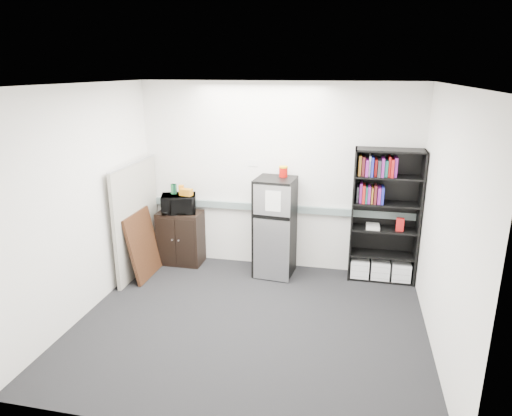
# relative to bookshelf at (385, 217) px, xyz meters

# --- Properties ---
(floor) EXTENTS (4.00, 4.00, 0.00)m
(floor) POSITION_rel_bookshelf_xyz_m (-1.53, -1.57, -0.91)
(floor) COLOR black
(floor) RESTS_ON ground
(wall_back) EXTENTS (4.00, 0.02, 2.70)m
(wall_back) POSITION_rel_bookshelf_xyz_m (-1.53, 0.18, 0.44)
(wall_back) COLOR white
(wall_back) RESTS_ON floor
(wall_right) EXTENTS (0.02, 3.50, 2.70)m
(wall_right) POSITION_rel_bookshelf_xyz_m (0.47, -1.57, 0.44)
(wall_right) COLOR white
(wall_right) RESTS_ON floor
(wall_left) EXTENTS (0.02, 3.50, 2.70)m
(wall_left) POSITION_rel_bookshelf_xyz_m (-3.53, -1.57, 0.44)
(wall_left) COLOR white
(wall_left) RESTS_ON floor
(ceiling) EXTENTS (4.00, 3.50, 0.02)m
(ceiling) POSITION_rel_bookshelf_xyz_m (-1.53, -1.57, 1.79)
(ceiling) COLOR white
(ceiling) RESTS_ON wall_back
(electrical_raceway) EXTENTS (3.92, 0.05, 0.10)m
(electrical_raceway) POSITION_rel_bookshelf_xyz_m (-1.53, 0.15, -0.01)
(electrical_raceway) COLOR slate
(electrical_raceway) RESTS_ON wall_back
(wall_note) EXTENTS (0.14, 0.00, 0.10)m
(wall_note) POSITION_rel_bookshelf_xyz_m (-1.88, 0.18, 0.64)
(wall_note) COLOR white
(wall_note) RESTS_ON wall_back
(bookshelf) EXTENTS (0.90, 0.34, 1.85)m
(bookshelf) POSITION_rel_bookshelf_xyz_m (0.00, 0.00, 0.00)
(bookshelf) COLOR black
(bookshelf) RESTS_ON floor
(cubicle_partition) EXTENTS (0.06, 1.30, 1.62)m
(cubicle_partition) POSITION_rel_bookshelf_xyz_m (-3.43, -0.49, -0.10)
(cubicle_partition) COLOR gray
(cubicle_partition) RESTS_ON floor
(cabinet) EXTENTS (0.65, 0.43, 0.81)m
(cabinet) POSITION_rel_bookshelf_xyz_m (-2.95, -0.06, -0.51)
(cabinet) COLOR black
(cabinet) RESTS_ON floor
(microwave) EXTENTS (0.57, 0.47, 0.27)m
(microwave) POSITION_rel_bookshelf_xyz_m (-2.95, -0.08, 0.03)
(microwave) COLOR black
(microwave) RESTS_ON cabinet
(snack_box_a) EXTENTS (0.08, 0.06, 0.15)m
(snack_box_a) POSITION_rel_bookshelf_xyz_m (-3.03, -0.05, 0.24)
(snack_box_a) COLOR #1B6130
(snack_box_a) RESTS_ON microwave
(snack_box_b) EXTENTS (0.08, 0.06, 0.15)m
(snack_box_b) POSITION_rel_bookshelf_xyz_m (-3.03, -0.05, 0.24)
(snack_box_b) COLOR #0B3221
(snack_box_b) RESTS_ON microwave
(snack_box_c) EXTENTS (0.08, 0.06, 0.14)m
(snack_box_c) POSITION_rel_bookshelf_xyz_m (-2.91, -0.05, 0.24)
(snack_box_c) COLOR orange
(snack_box_c) RESTS_ON microwave
(snack_bag) EXTENTS (0.19, 0.13, 0.10)m
(snack_bag) POSITION_rel_bookshelf_xyz_m (-2.82, -0.10, 0.22)
(snack_bag) COLOR #B97112
(snack_bag) RESTS_ON microwave
(refrigerator) EXTENTS (0.58, 0.60, 1.41)m
(refrigerator) POSITION_rel_bookshelf_xyz_m (-1.50, -0.14, -0.21)
(refrigerator) COLOR black
(refrigerator) RESTS_ON floor
(coffee_can) EXTENTS (0.12, 0.12, 0.17)m
(coffee_can) POSITION_rel_bookshelf_xyz_m (-1.41, -0.02, 0.59)
(coffee_can) COLOR #AD0D08
(coffee_can) RESTS_ON refrigerator
(framed_poster) EXTENTS (0.22, 0.74, 0.94)m
(framed_poster) POSITION_rel_bookshelf_xyz_m (-3.30, -0.61, -0.44)
(framed_poster) COLOR #311B0D
(framed_poster) RESTS_ON floor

